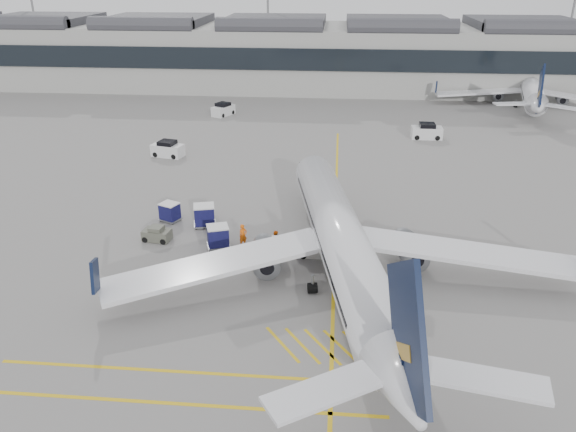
# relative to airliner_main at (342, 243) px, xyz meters

# --- Properties ---
(ground) EXTENTS (220.00, 220.00, 0.00)m
(ground) POSITION_rel_airliner_main_xyz_m (-10.51, -1.14, -2.90)
(ground) COLOR gray
(ground) RESTS_ON ground
(terminal) EXTENTS (200.00, 20.45, 12.40)m
(terminal) POSITION_rel_airliner_main_xyz_m (-10.51, 70.78, 3.24)
(terminal) COLOR #9E9E99
(terminal) RESTS_ON ground
(light_masts) EXTENTS (113.00, 0.60, 25.45)m
(light_masts) POSITION_rel_airliner_main_xyz_m (-12.18, 84.86, 11.59)
(light_masts) COLOR slate
(light_masts) RESTS_ON ground
(apron_markings) EXTENTS (0.25, 60.00, 0.01)m
(apron_markings) POSITION_rel_airliner_main_xyz_m (-0.51, 8.86, -2.89)
(apron_markings) COLOR gold
(apron_markings) RESTS_ON ground
(airliner_main) EXTENTS (33.38, 36.79, 9.86)m
(airliner_main) POSITION_rel_airliner_main_xyz_m (0.00, 0.00, 0.00)
(airliner_main) COLOR silver
(airliner_main) RESTS_ON ground
(airliner_far) EXTENTS (29.42, 32.51, 8.79)m
(airliner_far) POSITION_rel_airliner_main_xyz_m (30.35, 57.91, -0.32)
(airliner_far) COLOR silver
(airliner_far) RESTS_ON ground
(belt_loader) EXTENTS (5.22, 1.83, 2.14)m
(belt_loader) POSITION_rel_airliner_main_xyz_m (-1.49, 3.63, -2.27)
(belt_loader) COLOR beige
(belt_loader) RESTS_ON ground
(baggage_cart_a) EXTENTS (2.20, 1.95, 1.98)m
(baggage_cart_a) POSITION_rel_airliner_main_xyz_m (-11.93, 8.03, -1.84)
(baggage_cart_a) COLOR gray
(baggage_cart_a) RESTS_ON ground
(baggage_cart_b) EXTENTS (1.65, 1.38, 1.70)m
(baggage_cart_b) POSITION_rel_airliner_main_xyz_m (-5.30, 2.62, -1.99)
(baggage_cart_b) COLOR gray
(baggage_cart_b) RESTS_ON ground
(baggage_cart_c) EXTENTS (2.02, 1.88, 1.70)m
(baggage_cart_c) POSITION_rel_airliner_main_xyz_m (-15.26, 8.86, -1.99)
(baggage_cart_c) COLOR gray
(baggage_cart_c) RESTS_ON ground
(baggage_cart_d) EXTENTS (2.17, 1.97, 1.89)m
(baggage_cart_d) POSITION_rel_airliner_main_xyz_m (-9.93, 4.13, -1.89)
(baggage_cart_d) COLOR gray
(baggage_cart_d) RESTS_ON ground
(ramp_agent_a) EXTENTS (0.84, 0.80, 1.93)m
(ramp_agent_a) POSITION_rel_airliner_main_xyz_m (-7.94, 4.49, -1.93)
(ramp_agent_a) COLOR #E55B0C
(ramp_agent_a) RESTS_ON ground
(ramp_agent_b) EXTENTS (0.92, 0.74, 1.81)m
(ramp_agent_b) POSITION_rel_airliner_main_xyz_m (-5.25, 3.86, -1.99)
(ramp_agent_b) COLOR orange
(ramp_agent_b) RESTS_ON ground
(pushback_tug) EXTENTS (2.41, 1.68, 1.26)m
(pushback_tug) POSITION_rel_airliner_main_xyz_m (-15.27, 4.95, -2.34)
(pushback_tug) COLOR #525347
(pushback_tug) RESTS_ON ground
(safety_cone_nose) EXTENTS (0.39, 0.39, 0.55)m
(safety_cone_nose) POSITION_rel_airliner_main_xyz_m (-1.19, 19.38, -2.62)
(safety_cone_nose) COLOR #F24C0A
(safety_cone_nose) RESTS_ON ground
(safety_cone_engine) EXTENTS (0.41, 0.41, 0.56)m
(safety_cone_engine) POSITION_rel_airliner_main_xyz_m (5.16, 7.82, -2.62)
(safety_cone_engine) COLOR #F24C0A
(safety_cone_engine) RESTS_ON ground
(service_van_left) EXTENTS (4.04, 2.69, 1.90)m
(service_van_left) POSITION_rel_airliner_main_xyz_m (-20.75, 27.12, -2.05)
(service_van_left) COLOR silver
(service_van_left) RESTS_ON ground
(service_van_mid) EXTENTS (3.34, 4.17, 1.92)m
(service_van_mid) POSITION_rel_airliner_main_xyz_m (-18.00, 47.53, -2.04)
(service_van_mid) COLOR silver
(service_van_mid) RESTS_ON ground
(service_van_right) EXTENTS (3.97, 2.03, 2.03)m
(service_van_right) POSITION_rel_airliner_main_xyz_m (11.16, 37.55, -1.99)
(service_van_right) COLOR silver
(service_van_right) RESTS_ON ground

